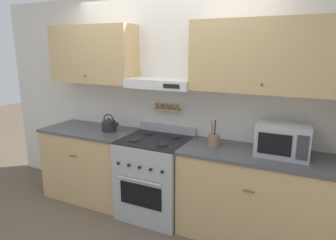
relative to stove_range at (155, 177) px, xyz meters
The scene contains 8 objects.
ground_plane 0.56m from the stove_range, 90.00° to the right, with size 16.00×16.00×0.00m, color brown.
wall_back 1.07m from the stove_range, 76.43° to the left, with size 5.20×0.46×2.55m.
counter_left 0.96m from the stove_range, behind, with size 1.18×0.66×0.92m.
counter_right 1.12m from the stove_range, ahead, with size 1.50×0.66×0.92m.
stove_range is the anchor object (origin of this frame).
tea_kettle 0.87m from the stove_range, behind, with size 0.23×0.18×0.22m.
microwave 1.48m from the stove_range, ahead, with size 0.49×0.37×0.31m.
utensil_crock 0.86m from the stove_range, ahead, with size 0.12×0.12×0.28m.
Camera 1 is at (1.55, -2.54, 1.92)m, focal length 32.00 mm.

